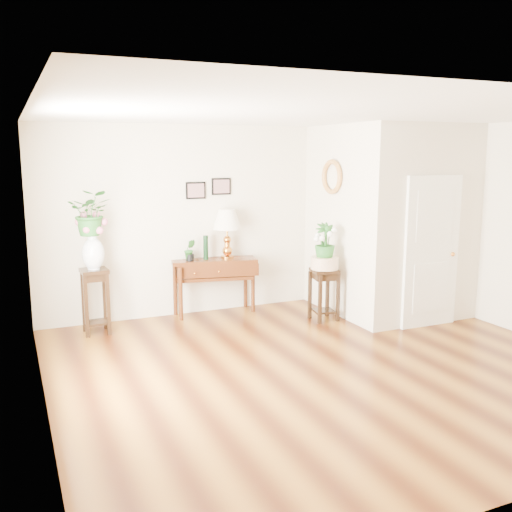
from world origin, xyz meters
TOP-DOWN VIEW (x-y plane):
  - floor at (0.00, 0.00)m, footprint 6.00×5.50m
  - ceiling at (0.00, 0.00)m, footprint 6.00×5.50m
  - wall_back at (0.00, 2.75)m, footprint 6.00×0.02m
  - wall_left at (-3.00, 0.00)m, footprint 0.02×5.50m
  - partition at (2.10, 1.77)m, footprint 1.80×1.95m
  - door at (2.10, 0.78)m, footprint 0.90×0.05m
  - art_print_left at (-0.65, 2.73)m, footprint 0.30×0.02m
  - art_print_right at (-0.25, 2.73)m, footprint 0.30×0.02m
  - wall_ornament at (1.16, 1.90)m, footprint 0.07×0.51m
  - console_table at (-0.44, 2.57)m, footprint 1.31×0.66m
  - table_lamp at (-0.22, 2.57)m, footprint 0.51×0.51m
  - green_vase at (-0.56, 2.57)m, footprint 0.09×0.09m
  - potted_plant at (-0.81, 2.57)m, footprint 0.19×0.16m
  - plant_stand_a at (-2.21, 2.30)m, footprint 0.36×0.36m
  - porcelain_vase at (-2.21, 2.30)m, footprint 0.32×0.32m
  - lily_arrangement at (-2.21, 2.30)m, footprint 0.66×0.61m
  - plant_stand_b at (0.90, 1.61)m, footprint 0.42×0.42m
  - ceramic_bowl at (0.90, 1.61)m, footprint 0.48×0.48m
  - narcissus at (0.90, 1.61)m, footprint 0.33×0.33m

SIDE VIEW (x-z plane):
  - floor at x=0.00m, z-range -0.01..0.01m
  - plant_stand_b at x=0.90m, z-range 0.00..0.76m
  - console_table at x=-0.44m, z-range 0.00..0.84m
  - plant_stand_a at x=-2.21m, z-range 0.00..0.88m
  - ceramic_bowl at x=0.90m, z-range 0.75..0.92m
  - potted_plant at x=-0.81m, z-range 0.84..1.14m
  - green_vase at x=-0.56m, z-range 0.83..1.19m
  - door at x=2.10m, z-range 0.00..2.10m
  - porcelain_vase at x=-2.21m, z-range 0.85..1.36m
  - narcissus at x=0.90m, z-range 0.88..1.42m
  - table_lamp at x=-0.22m, z-range 0.81..1.56m
  - wall_back at x=0.00m, z-range 0.00..2.80m
  - wall_left at x=-3.00m, z-range 0.00..2.80m
  - partition at x=2.10m, z-range 0.00..2.80m
  - lily_arrangement at x=-2.21m, z-range 1.28..1.88m
  - art_print_left at x=-0.65m, z-range 1.73..1.98m
  - art_print_right at x=-0.25m, z-range 1.77..2.02m
  - wall_ornament at x=1.16m, z-range 1.79..2.30m
  - ceiling at x=0.00m, z-range 2.79..2.81m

